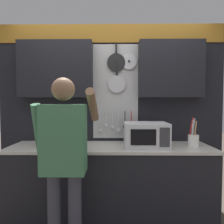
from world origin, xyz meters
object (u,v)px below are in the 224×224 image
knife_block (45,137)px  microwave (146,135)px  utensil_crock (193,139)px  person (64,153)px

knife_block → microwave: bearing=-0.0°
knife_block → utensil_crock: (1.69, 0.00, -0.02)m
knife_block → utensil_crock: 1.69m
utensil_crock → person: size_ratio=0.20×
microwave → person: bearing=-147.0°
microwave → utensil_crock: 0.54m
person → microwave: bearing=33.0°
knife_block → utensil_crock: utensil_crock is taller
utensil_crock → microwave: bearing=-179.9°
utensil_crock → person: 1.43m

